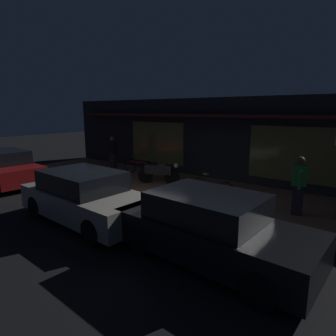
{
  "coord_description": "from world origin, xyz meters",
  "views": [
    {
      "loc": [
        5.89,
        -5.94,
        3.06
      ],
      "look_at": [
        -0.52,
        2.4,
        0.95
      ],
      "focal_mm": 30.73,
      "sensor_mm": 36.0,
      "label": 1
    }
  ],
  "objects_px": {
    "bicycle_parked": "(139,166)",
    "bicycle_extra": "(212,188)",
    "motorcycle": "(159,172)",
    "person_bystander": "(299,185)",
    "parked_car_across": "(211,228)",
    "parked_car_far": "(85,197)",
    "person_photographer": "(113,153)",
    "parked_car_near": "(4,168)"
  },
  "relations": [
    {
      "from": "bicycle_extra",
      "to": "person_bystander",
      "type": "bearing_deg",
      "value": 3.32
    },
    {
      "from": "motorcycle",
      "to": "parked_car_across",
      "type": "bearing_deg",
      "value": -40.53
    },
    {
      "from": "parked_car_far",
      "to": "person_bystander",
      "type": "bearing_deg",
      "value": 38.38
    },
    {
      "from": "person_photographer",
      "to": "person_bystander",
      "type": "bearing_deg",
      "value": -6.62
    },
    {
      "from": "motorcycle",
      "to": "parked_car_across",
      "type": "height_order",
      "value": "parked_car_across"
    },
    {
      "from": "person_bystander",
      "to": "parked_car_across",
      "type": "relative_size",
      "value": 0.4
    },
    {
      "from": "bicycle_extra",
      "to": "parked_car_near",
      "type": "height_order",
      "value": "parked_car_near"
    },
    {
      "from": "person_photographer",
      "to": "parked_car_far",
      "type": "xyz_separation_m",
      "value": [
        4.15,
        -4.72,
        -0.32
      ]
    },
    {
      "from": "motorcycle",
      "to": "bicycle_parked",
      "type": "height_order",
      "value": "motorcycle"
    },
    {
      "from": "motorcycle",
      "to": "person_bystander",
      "type": "bearing_deg",
      "value": -3.73
    },
    {
      "from": "parked_car_across",
      "to": "person_bystander",
      "type": "bearing_deg",
      "value": 76.68
    },
    {
      "from": "parked_car_far",
      "to": "parked_car_across",
      "type": "height_order",
      "value": "same"
    },
    {
      "from": "person_photographer",
      "to": "parked_car_far",
      "type": "height_order",
      "value": "person_photographer"
    },
    {
      "from": "motorcycle",
      "to": "bicycle_extra",
      "type": "distance_m",
      "value": 2.72
    },
    {
      "from": "bicycle_parked",
      "to": "person_photographer",
      "type": "bearing_deg",
      "value": -172.38
    },
    {
      "from": "motorcycle",
      "to": "bicycle_parked",
      "type": "distance_m",
      "value": 2.17
    },
    {
      "from": "bicycle_extra",
      "to": "person_photographer",
      "type": "relative_size",
      "value": 0.99
    },
    {
      "from": "person_bystander",
      "to": "parked_car_near",
      "type": "distance_m",
      "value": 11.29
    },
    {
      "from": "motorcycle",
      "to": "parked_car_across",
      "type": "xyz_separation_m",
      "value": [
        4.49,
        -3.84,
        0.06
      ]
    },
    {
      "from": "bicycle_extra",
      "to": "parked_car_across",
      "type": "height_order",
      "value": "parked_car_across"
    },
    {
      "from": "bicycle_parked",
      "to": "person_bystander",
      "type": "xyz_separation_m",
      "value": [
        7.29,
        -1.23,
        0.52
      ]
    },
    {
      "from": "bicycle_parked",
      "to": "parked_car_far",
      "type": "relative_size",
      "value": 0.4
    },
    {
      "from": "bicycle_parked",
      "to": "person_photographer",
      "type": "height_order",
      "value": "person_photographer"
    },
    {
      "from": "parked_car_far",
      "to": "parked_car_across",
      "type": "bearing_deg",
      "value": 3.15
    },
    {
      "from": "person_bystander",
      "to": "parked_car_across",
      "type": "height_order",
      "value": "person_bystander"
    },
    {
      "from": "bicycle_parked",
      "to": "bicycle_extra",
      "type": "xyz_separation_m",
      "value": [
        4.65,
        -1.38,
        0.0
      ]
    },
    {
      "from": "bicycle_parked",
      "to": "bicycle_extra",
      "type": "relative_size",
      "value": 0.99
    },
    {
      "from": "bicycle_parked",
      "to": "parked_car_near",
      "type": "distance_m",
      "value": 5.68
    },
    {
      "from": "motorcycle",
      "to": "person_bystander",
      "type": "distance_m",
      "value": 5.34
    },
    {
      "from": "motorcycle",
      "to": "bicycle_parked",
      "type": "xyz_separation_m",
      "value": [
        -1.98,
        0.88,
        -0.14
      ]
    },
    {
      "from": "bicycle_extra",
      "to": "parked_car_far",
      "type": "height_order",
      "value": "parked_car_far"
    },
    {
      "from": "parked_car_far",
      "to": "parked_car_across",
      "type": "xyz_separation_m",
      "value": [
        3.85,
        0.21,
        0.0
      ]
    },
    {
      "from": "parked_car_across",
      "to": "bicycle_parked",
      "type": "bearing_deg",
      "value": 143.88
    },
    {
      "from": "parked_car_across",
      "to": "person_photographer",
      "type": "bearing_deg",
      "value": 150.56
    },
    {
      "from": "parked_car_across",
      "to": "motorcycle",
      "type": "bearing_deg",
      "value": 139.47
    },
    {
      "from": "person_photographer",
      "to": "person_bystander",
      "type": "distance_m",
      "value": 8.88
    },
    {
      "from": "bicycle_parked",
      "to": "parked_car_across",
      "type": "height_order",
      "value": "parked_car_across"
    },
    {
      "from": "bicycle_extra",
      "to": "parked_car_across",
      "type": "distance_m",
      "value": 3.8
    },
    {
      "from": "person_bystander",
      "to": "parked_car_far",
      "type": "bearing_deg",
      "value": -141.62
    },
    {
      "from": "parked_car_near",
      "to": "parked_car_across",
      "type": "height_order",
      "value": "same"
    },
    {
      "from": "motorcycle",
      "to": "parked_car_far",
      "type": "relative_size",
      "value": 0.39
    },
    {
      "from": "bicycle_parked",
      "to": "person_bystander",
      "type": "distance_m",
      "value": 7.41
    }
  ]
}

